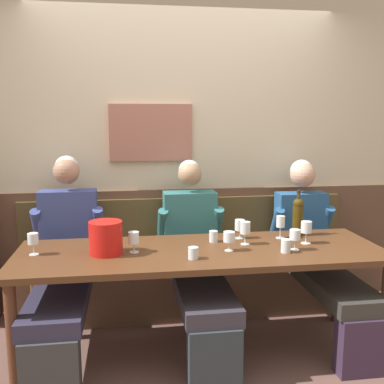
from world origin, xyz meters
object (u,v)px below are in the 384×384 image
object	(u,v)px
person_center_right_seat	(196,255)
wine_glass_near_bucket	(245,228)
ice_bucket	(106,238)
water_tumbler_right	(213,236)
wine_glass_mid_right	(229,238)
water_tumbler_center	(286,246)
person_left_seat	(317,249)
wine_glass_left_end	(281,223)
person_center_left_seat	(64,258)
wall_bench	(188,279)
wine_bottle_clear_water	(298,215)
wine_glass_center_rear	(295,236)
wine_glass_mid_left	(134,239)
wine_glass_right_end	(33,240)
wine_glass_by_bottle	(306,228)
dining_table	(201,260)
wine_glass_center_front	(240,226)
water_tumbler_left	(193,253)

from	to	relation	value
person_center_right_seat	wine_glass_near_bucket	distance (m)	0.46
person_center_right_seat	ice_bucket	bearing A→B (deg)	-153.97
person_center_right_seat	water_tumbler_right	world-z (taller)	person_center_right_seat
wine_glass_mid_right	water_tumbler_center	xyz separation A→B (m)	(0.36, -0.09, -0.05)
person_left_seat	wine_glass_left_end	distance (m)	0.43
person_center_left_seat	wine_glass_left_end	distance (m)	1.58
wall_bench	person_center_right_seat	bearing A→B (deg)	-87.89
person_center_left_seat	water_tumbler_right	world-z (taller)	person_center_left_seat
person_center_left_seat	wine_bottle_clear_water	distance (m)	1.74
person_left_seat	wine_glass_center_rear	size ratio (longest dim) A/B	9.01
wine_glass_near_bucket	wine_glass_mid_right	distance (m)	0.20
wine_glass_mid_left	wine_glass_right_end	size ratio (longest dim) A/B	0.96
wine_glass_near_bucket	wine_glass_by_bottle	distance (m)	0.43
person_center_right_seat	wine_glass_by_bottle	world-z (taller)	person_center_right_seat
dining_table	wine_glass_right_end	distance (m)	1.10
ice_bucket	wine_glass_left_end	bearing A→B (deg)	9.15
person_left_seat	wine_glass_mid_left	size ratio (longest dim) A/B	9.23
wine_glass_center_rear	water_tumbler_center	bearing A→B (deg)	-149.57
wine_glass_center_front	person_center_left_seat	bearing A→B (deg)	176.57
person_center_right_seat	wine_glass_near_bucket	size ratio (longest dim) A/B	7.91
person_center_right_seat	wine_glass_by_bottle	bearing A→B (deg)	-20.42
water_tumbler_right	water_tumbler_center	world-z (taller)	water_tumbler_center
wine_glass_center_rear	ice_bucket	bearing A→B (deg)	175.47
ice_bucket	wine_glass_near_bucket	world-z (taller)	ice_bucket
wine_glass_center_front	person_left_seat	bearing A→B (deg)	6.22
wine_glass_near_bucket	wine_glass_right_end	xyz separation A→B (m)	(-1.41, -0.04, -0.02)
wine_glass_mid_right	wine_glass_mid_left	distance (m)	0.63
ice_bucket	water_tumbler_center	world-z (taller)	ice_bucket
wall_bench	person_center_left_seat	distance (m)	1.07
wine_glass_mid_right	wine_glass_near_bucket	bearing A→B (deg)	42.40
person_left_seat	person_center_right_seat	bearing A→B (deg)	179.64
wine_bottle_clear_water	wine_glass_center_front	xyz separation A→B (m)	(-0.45, -0.03, -0.06)
wine_glass_center_front	water_tumbler_center	world-z (taller)	wine_glass_center_front
person_center_left_seat	water_tumbler_center	xyz separation A→B (m)	(1.48, -0.46, 0.16)
ice_bucket	wine_glass_mid_right	xyz separation A→B (m)	(0.80, -0.05, -0.02)
wine_glass_mid_left	wine_glass_by_bottle	bearing A→B (deg)	1.66
wine_glass_center_front	wine_glass_mid_right	bearing A→B (deg)	-116.78
wine_glass_center_front	dining_table	bearing A→B (deg)	-144.01
wine_glass_mid_left	person_left_seat	bearing A→B (deg)	12.10
wine_glass_right_end	water_tumbler_left	size ratio (longest dim) A/B	1.89
wine_glass_near_bucket	wine_glass_mid_left	world-z (taller)	wine_glass_near_bucket
wall_bench	person_center_left_seat	size ratio (longest dim) A/B	2.07
wine_glass_right_end	water_tumbler_center	world-z (taller)	wine_glass_right_end
wine_glass_center_rear	wine_glass_mid_left	xyz separation A→B (m)	(-1.06, 0.10, -0.01)
person_center_left_seat	wine_glass_mid_right	distance (m)	1.19
person_center_left_seat	wine_glass_by_bottle	distance (m)	1.73
person_left_seat	ice_bucket	size ratio (longest dim) A/B	5.87
person_center_left_seat	wine_glass_center_rear	size ratio (longest dim) A/B	9.42
dining_table	person_center_left_seat	size ratio (longest dim) A/B	1.85
wine_bottle_clear_water	wine_glass_left_end	bearing A→B (deg)	-157.82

